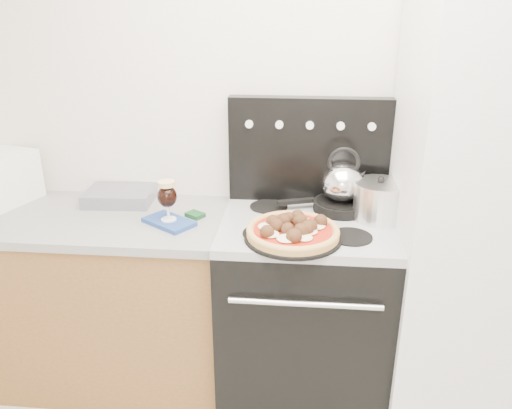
# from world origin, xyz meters

# --- Properties ---
(room_shell) EXTENTS (3.52, 3.01, 2.52)m
(room_shell) POSITION_xyz_m (0.00, 0.29, 1.25)
(room_shell) COLOR beige
(room_shell) RESTS_ON ground
(base_cabinet) EXTENTS (1.45, 0.60, 0.86)m
(base_cabinet) POSITION_xyz_m (-1.02, 1.20, 0.43)
(base_cabinet) COLOR brown
(base_cabinet) RESTS_ON ground
(countertop) EXTENTS (1.48, 0.63, 0.04)m
(countertop) POSITION_xyz_m (-1.02, 1.20, 0.88)
(countertop) COLOR gray
(countertop) RESTS_ON base_cabinet
(stove_body) EXTENTS (0.76, 0.65, 0.88)m
(stove_body) POSITION_xyz_m (0.08, 1.18, 0.44)
(stove_body) COLOR black
(stove_body) RESTS_ON ground
(cooktop) EXTENTS (0.76, 0.65, 0.04)m
(cooktop) POSITION_xyz_m (0.08, 1.18, 0.90)
(cooktop) COLOR #ADADB2
(cooktop) RESTS_ON stove_body
(backguard) EXTENTS (0.76, 0.08, 0.50)m
(backguard) POSITION_xyz_m (0.08, 1.45, 1.17)
(backguard) COLOR black
(backguard) RESTS_ON cooktop
(fridge) EXTENTS (0.64, 0.68, 1.90)m
(fridge) POSITION_xyz_m (0.78, 1.15, 0.95)
(fridge) COLOR silver
(fridge) RESTS_ON ground
(foil_sheet) EXTENTS (0.33, 0.25, 0.06)m
(foil_sheet) POSITION_xyz_m (-0.84, 1.37, 0.93)
(foil_sheet) COLOR #AFB0CA
(foil_sheet) RESTS_ON countertop
(oven_mitt) EXTENTS (0.26, 0.24, 0.02)m
(oven_mitt) POSITION_xyz_m (-0.53, 1.13, 0.91)
(oven_mitt) COLOR navy
(oven_mitt) RESTS_ON countertop
(beer_glass) EXTENTS (0.09, 0.09, 0.19)m
(beer_glass) POSITION_xyz_m (-0.53, 1.13, 1.01)
(beer_glass) COLOR black
(beer_glass) RESTS_ON oven_mitt
(pizza_pan) EXTENTS (0.47, 0.47, 0.01)m
(pizza_pan) POSITION_xyz_m (0.02, 0.99, 0.93)
(pizza_pan) COLOR #252525
(pizza_pan) RESTS_ON cooktop
(pizza) EXTENTS (0.46, 0.46, 0.05)m
(pizza) POSITION_xyz_m (0.02, 0.99, 0.96)
(pizza) COLOR #F0C76C
(pizza) RESTS_ON pizza_pan
(skillet) EXTENTS (0.32, 0.32, 0.05)m
(skillet) POSITION_xyz_m (0.24, 1.31, 0.94)
(skillet) COLOR black
(skillet) RESTS_ON cooktop
(tea_kettle) EXTENTS (0.20, 0.20, 0.22)m
(tea_kettle) POSITION_xyz_m (0.24, 1.31, 1.07)
(tea_kettle) COLOR white
(tea_kettle) RESTS_ON skillet
(stock_pot) EXTENTS (0.23, 0.23, 0.16)m
(stock_pot) POSITION_xyz_m (0.40, 1.23, 1.00)
(stock_pot) COLOR silver
(stock_pot) RESTS_ON cooktop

